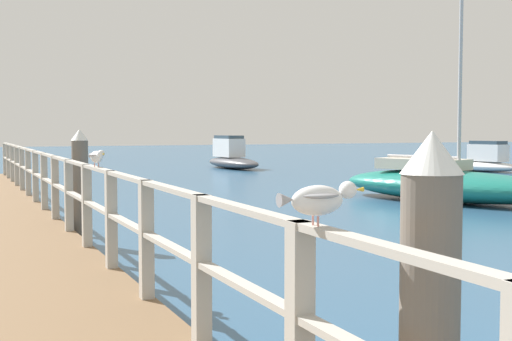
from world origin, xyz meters
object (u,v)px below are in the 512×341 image
at_px(seagull_foreground, 319,198).
at_px(seagull_background, 97,156).
at_px(dock_piling_far, 80,186).
at_px(boat_4, 232,158).
at_px(boat_5, 483,161).
at_px(boat_3, 446,184).

height_order(seagull_foreground, seagull_background, same).
bearing_deg(dock_piling_far, boat_4, 61.67).
height_order(dock_piling_far, seagull_background, dock_piling_far).
distance_m(seagull_foreground, boat_5, 30.57).
bearing_deg(boat_4, dock_piling_far, -122.63).
distance_m(dock_piling_far, boat_5, 24.38).
relative_size(seagull_background, boat_3, 0.07).
relative_size(seagull_foreground, boat_3, 0.07).
height_order(seagull_foreground, boat_4, seagull_foreground).
distance_m(dock_piling_far, seagull_background, 3.60).
distance_m(seagull_foreground, seagull_background, 5.64).
bearing_deg(seagull_background, boat_3, -155.73).
relative_size(seagull_foreground, boat_4, 0.10).
bearing_deg(boat_5, seagull_background, 26.60).
xyz_separation_m(seagull_foreground, boat_4, (11.13, 29.12, -1.11)).
relative_size(seagull_foreground, boat_5, 0.11).
bearing_deg(dock_piling_far, seagull_foreground, -92.32).
height_order(dock_piling_far, boat_5, dock_piling_far).
distance_m(boat_3, boat_4, 16.87).
xyz_separation_m(seagull_foreground, seagull_background, (-0.01, 5.64, 0.00)).
distance_m(boat_3, boat_5, 14.27).
distance_m(seagull_background, boat_5, 26.75).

